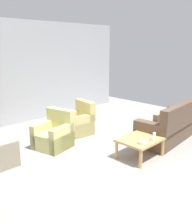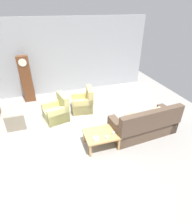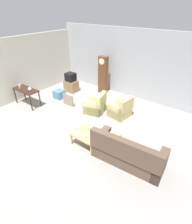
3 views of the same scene
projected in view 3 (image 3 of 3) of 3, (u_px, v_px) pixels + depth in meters
name	position (u px, v px, depth m)	size (l,w,h in m)	color
ground_plane	(85.00, 128.00, 6.79)	(10.40, 10.40, 0.00)	#999691
garage_door_wall	(133.00, 65.00, 8.40)	(8.40, 0.16, 3.20)	#ADAFB5
pegboard_wall_left	(23.00, 68.00, 8.47)	(0.12, 6.40, 2.88)	beige
couch_floral	(128.00, 153.00, 5.13)	(2.16, 1.04, 1.04)	brown
armchair_olive_near	(95.00, 106.00, 7.62)	(0.94, 0.92, 0.92)	#CCC67A
armchair_olive_far	(120.00, 110.00, 7.31)	(0.89, 0.87, 0.92)	#D1C074
coffee_table_wood	(87.00, 135.00, 5.81)	(0.96, 0.76, 0.45)	tan
console_table_dark	(26.00, 92.00, 8.00)	(1.30, 0.56, 0.79)	#381E14
grandfather_clock	(103.00, 75.00, 9.03)	(0.44, 0.30, 1.91)	brown
tv_stand_cabinet	(71.00, 86.00, 9.50)	(0.68, 0.52, 0.59)	#997047
tv_crt	(71.00, 77.00, 9.24)	(0.48, 0.44, 0.42)	black
framed_picture_leaning	(68.00, 100.00, 8.15)	(0.60, 0.05, 0.55)	gray
storage_box_blue	(59.00, 94.00, 8.86)	(0.46, 0.47, 0.39)	teal
glass_dome_cloche	(30.00, 89.00, 7.76)	(0.16, 0.16, 0.16)	silver
cup_white_porcelain	(91.00, 138.00, 5.48)	(0.07, 0.07, 0.10)	white
cup_blue_rimmed	(84.00, 137.00, 5.54)	(0.09, 0.09, 0.08)	silver
bowl_white_stacked	(78.00, 133.00, 5.73)	(0.18, 0.18, 0.07)	white
wine_glass_tall	(20.00, 84.00, 8.17)	(0.07, 0.07, 0.18)	silver
wine_glass_mid	(19.00, 86.00, 7.98)	(0.07, 0.07, 0.19)	silver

